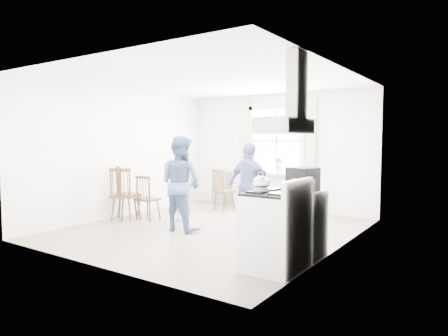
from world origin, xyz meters
TOP-DOWN VIEW (x-y plane):
  - room_shell at (0.00, 0.00)m, footprint 4.62×5.12m
  - window_assembly at (0.00, 2.45)m, footprint 1.88×0.24m
  - range_hood at (2.07, -1.35)m, footprint 0.45×0.76m
  - shelf_unit at (-1.40, 2.33)m, footprint 0.40×0.30m
  - gas_stove at (1.91, -1.35)m, footprint 0.68×0.76m
  - kettle at (1.75, -1.43)m, footprint 0.20×0.20m
  - low_cabinet at (1.98, -0.65)m, footprint 0.50×0.55m
  - stereo_stack at (1.97, -0.68)m, footprint 0.43×0.41m
  - cardboard_box at (2.03, -0.82)m, footprint 0.27×0.19m
  - windsor_chair_a at (-1.52, -0.13)m, footprint 0.40×0.39m
  - windsor_chair_b at (-1.96, -0.30)m, footprint 0.61×0.61m
  - windsor_chair_c at (-1.85, -0.42)m, footprint 0.58×0.58m
  - person_left at (-0.79, 0.14)m, footprint 0.72×0.72m
  - person_mid at (-0.40, -0.38)m, footprint 0.81×0.81m
  - person_right at (0.46, 0.50)m, footprint 1.00×1.00m
  - potted_plant at (0.12, 2.36)m, footprint 0.23×0.23m
  - windsor_chair_d at (-0.93, 1.61)m, footprint 0.48×0.48m

SIDE VIEW (x-z plane):
  - shelf_unit at x=-1.40m, z-range 0.00..0.80m
  - low_cabinet at x=1.98m, z-range 0.00..0.90m
  - gas_stove at x=1.91m, z-range -0.08..1.04m
  - windsor_chair_a at x=-1.52m, z-range 0.10..0.98m
  - windsor_chair_d at x=-0.93m, z-range 0.10..1.03m
  - windsor_chair_c at x=-1.85m, z-range 0.11..1.16m
  - windsor_chair_b at x=-1.96m, z-range 0.12..1.18m
  - person_right at x=0.46m, z-range 0.00..1.52m
  - person_left at x=-0.79m, z-range 0.00..1.63m
  - person_mid at x=-0.40m, z-range 0.00..1.64m
  - cardboard_box at x=2.03m, z-range 0.90..1.07m
  - potted_plant at x=0.12m, z-range 0.85..1.17m
  - kettle at x=1.75m, z-range 0.90..1.18m
  - stereo_stack at x=1.97m, z-range 0.90..1.21m
  - room_shell at x=0.00m, z-range -0.02..2.62m
  - window_assembly at x=0.00m, z-range 0.61..2.31m
  - range_hood at x=2.07m, z-range 1.43..2.37m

